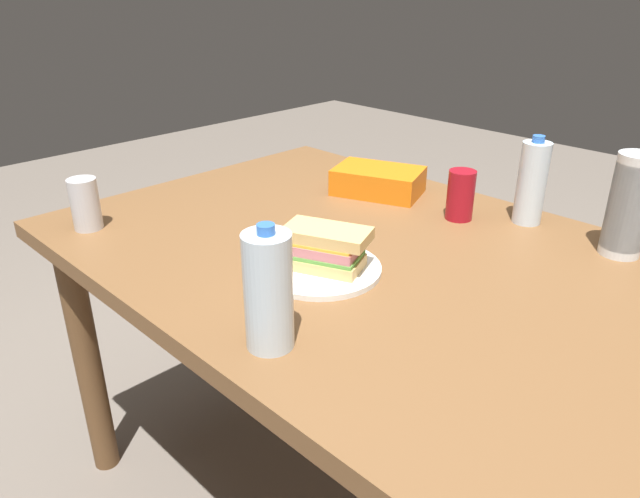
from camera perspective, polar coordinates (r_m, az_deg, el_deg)
name	(u,v)px	position (r m, az deg, el deg)	size (l,w,h in m)	color
dining_table	(381,295)	(1.33, 5.83, -4.36)	(1.51, 0.98, 0.77)	brown
paper_plate	(320,269)	(1.21, 0.00, -1.89)	(0.25, 0.25, 0.01)	white
sandwich	(322,248)	(1.19, 0.20, 0.13)	(0.20, 0.16, 0.08)	#DBB26B
soda_can_red	(461,195)	(1.49, 13.29, 5.04)	(0.07, 0.07, 0.12)	maroon
chip_bag	(378,181)	(1.64, 5.57, 6.50)	(0.23, 0.15, 0.07)	orange
water_bottle_tall	(532,183)	(1.50, 19.59, 5.99)	(0.07, 0.07, 0.21)	silver
plastic_cup_stack	(629,206)	(1.40, 27.45, 3.71)	(0.08, 0.08, 0.22)	silver
water_bottle_spare	(268,291)	(0.94, -4.96, -4.04)	(0.08, 0.08, 0.21)	silver
soda_can_silver	(85,204)	(1.49, -21.54, 4.02)	(0.07, 0.07, 0.12)	silver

